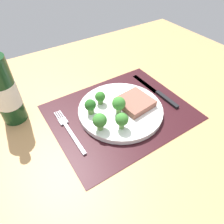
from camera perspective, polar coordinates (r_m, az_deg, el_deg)
ground_plane at (r=66.52cm, az=2.33°, el=-0.99°), size 140.00×110.00×3.00cm
placemat at (r=65.37cm, az=2.37°, el=0.04°), size 43.08×34.62×0.30cm
plate at (r=64.72cm, az=2.39°, el=0.65°), size 26.66×26.66×1.60cm
steak at (r=64.94cm, az=6.42°, el=2.74°), size 10.75×10.73×2.10cm
broccoli_front_edge at (r=55.76cm, az=-3.43°, el=-2.47°), size 4.00×4.00×5.36cm
broccoli_near_fork at (r=64.29cm, az=-3.34°, el=4.17°), size 3.29×3.29×4.36cm
broccoli_back_left at (r=60.20cm, az=1.91°, el=2.27°), size 4.06×4.06×5.74cm
broccoli_center at (r=55.89cm, az=2.77°, el=-2.19°), size 3.71×3.71×5.28cm
broccoli_near_steak at (r=60.84cm, az=-6.10°, el=1.76°), size 3.48×3.48×4.96cm
fork at (r=60.65cm, az=-11.92°, el=-5.02°), size 2.40×19.20×0.50cm
knife at (r=73.95cm, az=12.72°, el=5.33°), size 1.80×23.00×0.80cm
wine_bottle at (r=63.85cm, az=-28.01°, el=5.33°), size 7.13×7.13×29.76cm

